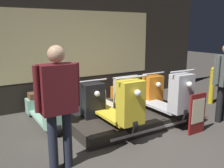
# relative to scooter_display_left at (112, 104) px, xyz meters

# --- Properties ---
(ground_plane) EXTENTS (30.00, 30.00, 0.00)m
(ground_plane) POSITION_rel_scooter_display_left_xyz_m (0.21, -0.89, -0.58)
(ground_plane) COLOR #423D38
(shop_wall_back) EXTENTS (8.22, 0.09, 3.20)m
(shop_wall_back) POSITION_rel_scooter_display_left_xyz_m (0.21, 2.18, 1.02)
(shop_wall_back) COLOR #28231E
(shop_wall_back) RESTS_ON ground_plane
(display_platform) EXTENTS (2.61, 1.13, 0.22)m
(display_platform) POSITION_rel_scooter_display_left_xyz_m (0.59, 0.10, -0.47)
(display_platform) COLOR #2D2823
(display_platform) RESTS_ON ground_plane
(scooter_display_left) EXTENTS (0.61, 1.77, 0.98)m
(scooter_display_left) POSITION_rel_scooter_display_left_xyz_m (0.00, 0.00, 0.00)
(scooter_display_left) COLOR black
(scooter_display_left) RESTS_ON display_platform
(scooter_display_right) EXTENTS (0.61, 1.77, 0.98)m
(scooter_display_right) POSITION_rel_scooter_display_left_xyz_m (1.18, 0.00, 0.00)
(scooter_display_right) COLOR black
(scooter_display_right) RESTS_ON display_platform
(scooter_backrow_0) EXTENTS (0.61, 1.77, 0.98)m
(scooter_backrow_0) POSITION_rel_scooter_display_left_xyz_m (-0.95, 1.02, -0.22)
(scooter_backrow_0) COLOR black
(scooter_backrow_0) RESTS_ON ground_plane
(scooter_backrow_1) EXTENTS (0.61, 1.77, 0.98)m
(scooter_backrow_1) POSITION_rel_scooter_display_left_xyz_m (-0.18, 1.02, -0.22)
(scooter_backrow_1) COLOR black
(scooter_backrow_1) RESTS_ON ground_plane
(scooter_backrow_2) EXTENTS (0.61, 1.77, 0.98)m
(scooter_backrow_2) POSITION_rel_scooter_display_left_xyz_m (0.59, 1.02, -0.22)
(scooter_backrow_2) COLOR black
(scooter_backrow_2) RESTS_ON ground_plane
(scooter_backrow_3) EXTENTS (0.61, 1.77, 0.98)m
(scooter_backrow_3) POSITION_rel_scooter_display_left_xyz_m (1.36, 1.02, -0.22)
(scooter_backrow_3) COLOR black
(scooter_backrow_3) RESTS_ON ground_plane
(person_left_browsing) EXTENTS (0.63, 0.26, 1.74)m
(person_left_browsing) POSITION_rel_scooter_display_left_xyz_m (-1.27, -0.68, 0.47)
(person_left_browsing) COLOR #232838
(person_left_browsing) RESTS_ON ground_plane
(price_sign_board) EXTENTS (0.40, 0.04, 0.78)m
(price_sign_board) POSITION_rel_scooter_display_left_xyz_m (1.34, -0.85, -0.19)
(price_sign_board) COLOR maroon
(price_sign_board) RESTS_ON ground_plane
(street_bollard) EXTENTS (0.13, 0.13, 0.98)m
(street_bollard) POSITION_rel_scooter_display_left_xyz_m (3.24, 0.28, -0.09)
(street_bollard) COLOR gold
(street_bollard) RESTS_ON ground_plane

